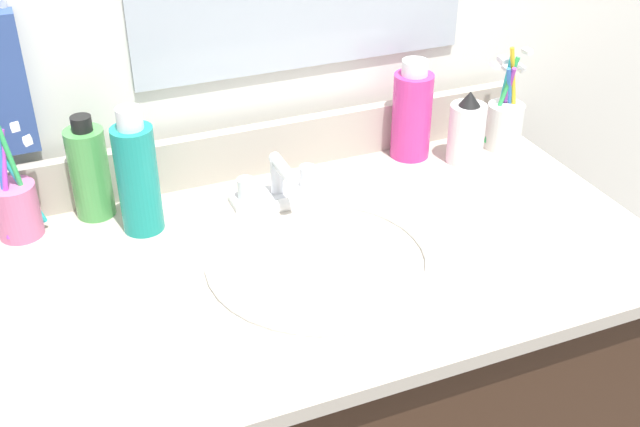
{
  "coord_description": "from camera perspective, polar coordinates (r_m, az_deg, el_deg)",
  "views": [
    {
      "loc": [
        -0.38,
        -0.91,
        1.44
      ],
      "look_at": [
        -0.0,
        0.0,
        0.83
      ],
      "focal_mm": 44.27,
      "sensor_mm": 36.0,
      "label": 1
    }
  ],
  "objects": [
    {
      "name": "sink_basin",
      "position": [
        1.2,
        0.21,
        -4.58
      ],
      "size": [
        0.35,
        0.35,
        0.11
      ],
      "color": "white",
      "rests_on": "countertop"
    },
    {
      "name": "back_wall",
      "position": [
        1.53,
        -4.79,
        0.39
      ],
      "size": [
        2.13,
        0.04,
        1.3
      ],
      "primitive_type": "cube",
      "color": "white",
      "rests_on": "ground_plane"
    },
    {
      "name": "countertop",
      "position": [
        1.2,
        0.07,
        -3.27
      ],
      "size": [
        1.03,
        0.58,
        0.02
      ],
      "primitive_type": "cube",
      "color": "#B2A899",
      "rests_on": "vanity_cabinet"
    },
    {
      "name": "bottle_soap_pink",
      "position": [
        1.44,
        6.66,
        7.24
      ],
      "size": [
        0.07,
        0.07,
        0.18
      ],
      "color": "#D8338C",
      "rests_on": "countertop"
    },
    {
      "name": "bottle_mouthwash_teal",
      "position": [
        1.24,
        -13.06,
        2.65
      ],
      "size": [
        0.06,
        0.06,
        0.21
      ],
      "color": "teal",
      "rests_on": "countertop"
    },
    {
      "name": "cup_pink",
      "position": [
        1.3,
        -21.1,
        0.47
      ],
      "size": [
        0.08,
        0.07,
        0.2
      ],
      "color": "#D16693",
      "rests_on": "countertop"
    },
    {
      "name": "backsplash",
      "position": [
        1.4,
        -4.28,
        4.69
      ],
      "size": [
        1.03,
        0.02,
        0.09
      ],
      "primitive_type": "cube",
      "color": "#B2A899",
      "rests_on": "countertop"
    },
    {
      "name": "bottle_toner_green",
      "position": [
        1.3,
        -16.31,
        2.94
      ],
      "size": [
        0.06,
        0.06,
        0.17
      ],
      "color": "#4C9E4C",
      "rests_on": "countertop"
    },
    {
      "name": "bottle_lotion_white",
      "position": [
        1.45,
        10.55,
        5.89
      ],
      "size": [
        0.07,
        0.07,
        0.14
      ],
      "color": "white",
      "rests_on": "countertop"
    },
    {
      "name": "cup_white_ceramic",
      "position": [
        1.52,
        13.18,
        6.48
      ],
      "size": [
        0.08,
        0.08,
        0.2
      ],
      "color": "white",
      "rests_on": "countertop"
    },
    {
      "name": "faucet",
      "position": [
        1.32,
        -3.03,
        2.09
      ],
      "size": [
        0.16,
        0.1,
        0.08
      ],
      "color": "silver",
      "rests_on": "countertop"
    }
  ]
}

